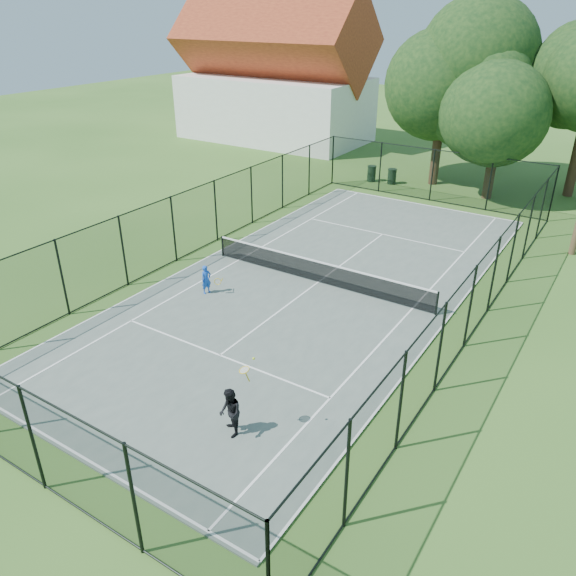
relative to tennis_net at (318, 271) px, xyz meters
The scene contains 11 objects.
ground 0.58m from the tennis_net, ahead, with size 120.00×120.00×0.00m, color #355F20.
tennis_court 0.55m from the tennis_net, ahead, with size 11.00×24.00×0.06m, color #536159.
tennis_net is the anchor object (origin of this frame).
fence 0.92m from the tennis_net, ahead, with size 13.10×26.10×3.00m.
tree_near_left 17.31m from the tennis_net, 93.62° to the left, with size 7.46×7.46×9.73m.
tree_near_mid 16.24m from the tennis_net, 80.13° to the left, with size 6.57×6.57×8.59m.
building 28.14m from the tennis_net, 127.69° to the left, with size 15.30×8.15×11.87m.
trash_bin_left 15.48m from the tennis_net, 107.22° to the left, with size 0.58×0.58×1.01m.
trash_bin_right 15.32m from the tennis_net, 102.23° to the left, with size 0.58×0.58×0.96m.
player_blue 4.55m from the tennis_net, 135.36° to the right, with size 0.78×0.49×1.16m.
player_black 9.52m from the tennis_net, 74.02° to the right, with size 0.99×0.91×2.41m.
Camera 1 is at (10.17, -18.07, 10.32)m, focal length 35.00 mm.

